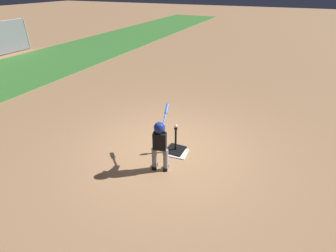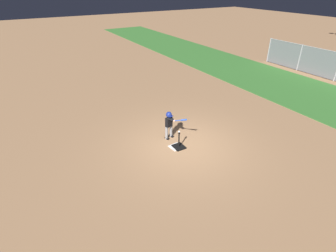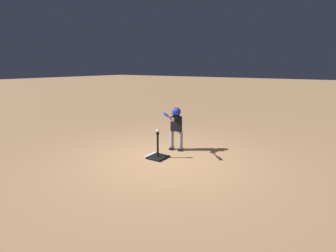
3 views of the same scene
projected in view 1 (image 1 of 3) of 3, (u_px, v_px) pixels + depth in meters
The scene contains 5 objects.
ground_plane at pixel (168, 149), 6.39m from camera, with size 90.00×90.00×0.00m, color #AD7F56.
home_plate at pixel (178, 153), 6.25m from camera, with size 0.44×0.44×0.02m, color white.
batting_tee at pixel (176, 148), 6.30m from camera, with size 0.46×0.41×0.65m.
batter_child at pixel (160, 140), 5.40m from camera, with size 1.01×0.43×1.18m.
baseball at pixel (176, 126), 6.01m from camera, with size 0.07×0.07×0.07m, color white.
Camera 1 is at (-4.86, -2.19, 3.58)m, focal length 28.00 mm.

